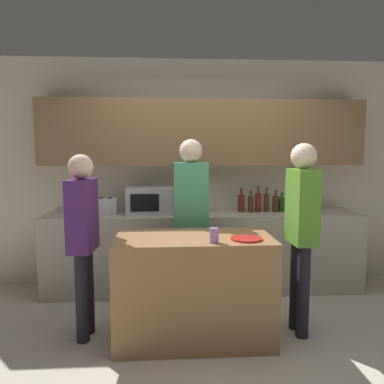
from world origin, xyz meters
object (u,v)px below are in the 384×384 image
Objects in this scene: bottle_5 at (282,204)px; bottle_2 at (258,202)px; bottle_3 at (266,202)px; person_center at (302,222)px; plate_on_island at (246,239)px; microwave at (150,200)px; bottle_0 at (241,203)px; person_right at (191,209)px; cup_0 at (214,235)px; potted_plant at (314,195)px; bottle_1 at (251,204)px; toaster at (106,206)px; bottle_4 at (276,203)px; person_left at (83,231)px.

bottle_2 is at bearing -174.78° from bottle_5.
person_center is at bearing -89.66° from bottle_3.
microwave is at bearing 122.80° from plate_on_island.
bottle_0 is 0.16× the size of person_right.
plate_on_island is 0.29m from cup_0.
bottle_2 is at bearing 63.92° from cup_0.
microwave is 1.69× the size of bottle_2.
potted_plant reaches higher than bottle_1.
microwave is 0.71m from person_right.
toaster is 0.93× the size of bottle_0.
microwave reaches higher than toaster.
bottle_1 is 0.38m from bottle_5.
bottle_0 reaches higher than bottle_4.
potted_plant is 1.75× the size of bottle_5.
cup_0 is 0.07× the size of person_left.
person_center reaches higher than toaster.
bottle_3 reaches higher than toaster.
microwave reaches higher than bottle_5.
plate_on_island is at bearing 106.43° from person_center.
bottle_4 is 1.19m from person_right.
bottle_4 reaches higher than bottle_1.
person_center reaches higher than bottle_1.
bottle_3 is (0.29, -0.02, 0.00)m from bottle_0.
person_left is at bearing -90.93° from toaster.
bottle_3 reaches higher than cup_0.
bottle_1 is 0.99× the size of plate_on_island.
cup_0 is at bearing -67.91° from microwave.
bottle_1 is at bearing 76.07° from plate_on_island.
person_center is (-0.56, -1.13, -0.10)m from potted_plant.
person_right reaches higher than microwave.
toaster is 1.56m from bottle_0.
microwave is 1.51m from cup_0.
bottle_1 is 0.93m from person_right.
plate_on_island is at bearing 120.06° from person_right.
bottle_3 is 1.43m from plate_on_island.
person_center is (0.30, -1.18, -0.01)m from bottle_0.
toaster is 0.15× the size of person_center.
microwave is 1.92m from potted_plant.
person_center reaches higher than bottle_2.
bottle_4 is at bearing -149.15° from person_right.
toaster is (-0.50, 0.00, -0.06)m from microwave.
potted_plant is at bearing -2.04° from bottle_3.
bottle_0 is 0.90× the size of bottle_2.
potted_plant reaches higher than bottle_0.
bottle_4 is 1.16m from person_center.
potted_plant is 1.59m from person_right.
person_left is (-1.58, -1.13, -0.07)m from bottle_0.
toaster is 1.88m from plate_on_island.
person_center is at bearing 149.89° from person_right.
toaster is at bearing -30.16° from person_right.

